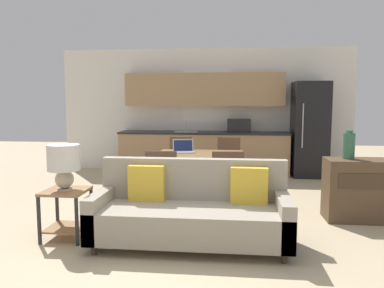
# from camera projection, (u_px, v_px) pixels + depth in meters

# --- Properties ---
(ground_plane) EXTENTS (20.00, 20.00, 0.00)m
(ground_plane) POSITION_uv_depth(u_px,v_px,m) (171.00, 251.00, 3.86)
(ground_plane) COLOR tan
(wall_back) EXTENTS (6.40, 0.07, 2.70)m
(wall_back) POSITION_uv_depth(u_px,v_px,m) (205.00, 110.00, 8.29)
(wall_back) COLOR silver
(wall_back) RESTS_ON ground_plane
(kitchen_counter) EXTENTS (3.61, 0.65, 2.15)m
(kitchen_counter) POSITION_uv_depth(u_px,v_px,m) (204.00, 134.00, 8.04)
(kitchen_counter) COLOR tan
(kitchen_counter) RESTS_ON ground_plane
(refrigerator) EXTENTS (0.69, 0.74, 1.95)m
(refrigerator) POSITION_uv_depth(u_px,v_px,m) (310.00, 129.00, 7.69)
(refrigerator) COLOR black
(refrigerator) RESTS_ON ground_plane
(dining_table) EXTENTS (1.31, 0.98, 0.76)m
(dining_table) POSITION_uv_depth(u_px,v_px,m) (200.00, 158.00, 5.66)
(dining_table) COLOR brown
(dining_table) RESTS_ON ground_plane
(couch) EXTENTS (2.09, 0.80, 0.90)m
(couch) POSITION_uv_depth(u_px,v_px,m) (191.00, 212.00, 4.05)
(couch) COLOR #3D2D1E
(couch) RESTS_ON ground_plane
(side_table) EXTENTS (0.46, 0.46, 0.56)m
(side_table) POSITION_uv_depth(u_px,v_px,m) (66.00, 206.00, 4.21)
(side_table) COLOR olive
(side_table) RESTS_ON ground_plane
(table_lamp) EXTENTS (0.36, 0.36, 0.51)m
(table_lamp) POSITION_uv_depth(u_px,v_px,m) (64.00, 162.00, 4.14)
(table_lamp) COLOR #B2A893
(table_lamp) RESTS_ON side_table
(credenza) EXTENTS (0.99, 0.46, 0.80)m
(credenza) POSITION_uv_depth(u_px,v_px,m) (365.00, 190.00, 4.84)
(credenza) COLOR brown
(credenza) RESTS_ON ground_plane
(vase) EXTENTS (0.15, 0.15, 0.37)m
(vase) POSITION_uv_depth(u_px,v_px,m) (349.00, 146.00, 4.83)
(vase) COLOR #336047
(vase) RESTS_ON credenza
(dining_chair_far_left) EXTENTS (0.43, 0.43, 0.92)m
(dining_chair_far_left) POSITION_uv_depth(u_px,v_px,m) (180.00, 161.00, 6.58)
(dining_chair_far_left) COLOR brown
(dining_chair_far_left) RESTS_ON ground_plane
(dining_chair_near_right) EXTENTS (0.45, 0.45, 0.92)m
(dining_chair_near_right) POSITION_uv_depth(u_px,v_px,m) (227.00, 182.00, 4.83)
(dining_chair_near_right) COLOR brown
(dining_chair_near_right) RESTS_ON ground_plane
(dining_chair_far_right) EXTENTS (0.44, 0.44, 0.92)m
(dining_chair_far_right) POSITION_uv_depth(u_px,v_px,m) (228.00, 162.00, 6.48)
(dining_chair_far_right) COLOR brown
(dining_chair_far_right) RESTS_ON ground_plane
(dining_chair_near_left) EXTENTS (0.45, 0.45, 0.92)m
(dining_chair_near_left) POSITION_uv_depth(u_px,v_px,m) (162.00, 181.00, 4.86)
(dining_chair_near_left) COLOR brown
(dining_chair_near_left) RESTS_ON ground_plane
(laptop) EXTENTS (0.37, 0.33, 0.20)m
(laptop) POSITION_uv_depth(u_px,v_px,m) (184.00, 149.00, 5.81)
(laptop) COLOR #B7BABC
(laptop) RESTS_ON dining_table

